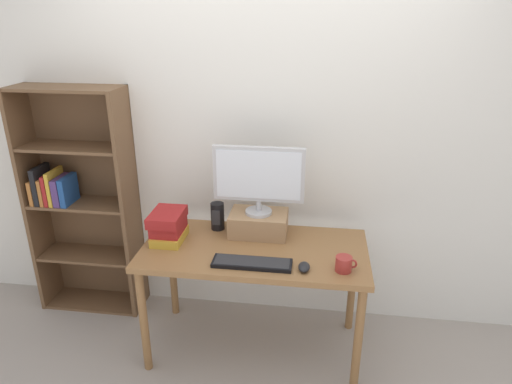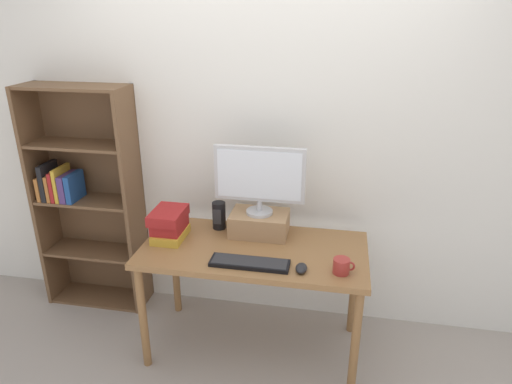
{
  "view_description": "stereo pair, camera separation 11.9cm",
  "coord_description": "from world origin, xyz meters",
  "px_view_note": "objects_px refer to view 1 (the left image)",
  "views": [
    {
      "loc": [
        0.34,
        -2.4,
        2.09
      ],
      "look_at": [
        -0.0,
        0.08,
        1.07
      ],
      "focal_mm": 32.0,
      "sensor_mm": 36.0,
      "label": 1
    },
    {
      "loc": [
        0.46,
        -2.38,
        2.09
      ],
      "look_at": [
        -0.0,
        0.08,
        1.07
      ],
      "focal_mm": 32.0,
      "sensor_mm": 36.0,
      "label": 2
    }
  ],
  "objects_px": {
    "desk": "(254,260)",
    "book_stack": "(168,226)",
    "riser_box": "(258,223)",
    "coffee_mug": "(344,264)",
    "computer_mouse": "(304,267)",
    "computer_monitor": "(259,177)",
    "keyboard": "(252,263)",
    "desk_speaker": "(217,216)",
    "bookshelf_unit": "(80,200)"
  },
  "relations": [
    {
      "from": "riser_box",
      "to": "computer_mouse",
      "type": "distance_m",
      "value": 0.51
    },
    {
      "from": "coffee_mug",
      "to": "computer_mouse",
      "type": "bearing_deg",
      "value": -174.49
    },
    {
      "from": "desk",
      "to": "coffee_mug",
      "type": "height_order",
      "value": "coffee_mug"
    },
    {
      "from": "riser_box",
      "to": "keyboard",
      "type": "distance_m",
      "value": 0.4
    },
    {
      "from": "desk",
      "to": "computer_monitor",
      "type": "height_order",
      "value": "computer_monitor"
    },
    {
      "from": "keyboard",
      "to": "riser_box",
      "type": "bearing_deg",
      "value": 92.32
    },
    {
      "from": "book_stack",
      "to": "keyboard",
      "type": "bearing_deg",
      "value": -22.6
    },
    {
      "from": "bookshelf_unit",
      "to": "desk_speaker",
      "type": "relative_size",
      "value": 9.02
    },
    {
      "from": "desk",
      "to": "desk_speaker",
      "type": "relative_size",
      "value": 7.52
    },
    {
      "from": "desk",
      "to": "book_stack",
      "type": "distance_m",
      "value": 0.57
    },
    {
      "from": "desk",
      "to": "computer_monitor",
      "type": "bearing_deg",
      "value": 90.25
    },
    {
      "from": "desk",
      "to": "riser_box",
      "type": "distance_m",
      "value": 0.25
    },
    {
      "from": "desk",
      "to": "book_stack",
      "type": "height_order",
      "value": "book_stack"
    },
    {
      "from": "book_stack",
      "to": "desk_speaker",
      "type": "distance_m",
      "value": 0.33
    },
    {
      "from": "riser_box",
      "to": "computer_mouse",
      "type": "relative_size",
      "value": 3.47
    },
    {
      "from": "computer_mouse",
      "to": "book_stack",
      "type": "height_order",
      "value": "book_stack"
    },
    {
      "from": "computer_monitor",
      "to": "book_stack",
      "type": "distance_m",
      "value": 0.63
    },
    {
      "from": "computer_mouse",
      "to": "desk_speaker",
      "type": "height_order",
      "value": "desk_speaker"
    },
    {
      "from": "computer_mouse",
      "to": "book_stack",
      "type": "xyz_separation_m",
      "value": [
        -0.85,
        0.24,
        0.08
      ]
    },
    {
      "from": "desk",
      "to": "bookshelf_unit",
      "type": "xyz_separation_m",
      "value": [
        -1.28,
        0.34,
        0.17
      ]
    },
    {
      "from": "desk_speaker",
      "to": "keyboard",
      "type": "bearing_deg",
      "value": -55.55
    },
    {
      "from": "riser_box",
      "to": "desk",
      "type": "bearing_deg",
      "value": -89.75
    },
    {
      "from": "desk",
      "to": "riser_box",
      "type": "relative_size",
      "value": 3.75
    },
    {
      "from": "computer_monitor",
      "to": "computer_mouse",
      "type": "distance_m",
      "value": 0.62
    },
    {
      "from": "desk",
      "to": "riser_box",
      "type": "xyz_separation_m",
      "value": [
        -0.0,
        0.19,
        0.15
      ]
    },
    {
      "from": "bookshelf_unit",
      "to": "keyboard",
      "type": "relative_size",
      "value": 3.62
    },
    {
      "from": "computer_monitor",
      "to": "coffee_mug",
      "type": "distance_m",
      "value": 0.73
    },
    {
      "from": "keyboard",
      "to": "desk_speaker",
      "type": "height_order",
      "value": "desk_speaker"
    },
    {
      "from": "coffee_mug",
      "to": "riser_box",
      "type": "bearing_deg",
      "value": 143.83
    },
    {
      "from": "keyboard",
      "to": "book_stack",
      "type": "bearing_deg",
      "value": 157.4
    },
    {
      "from": "riser_box",
      "to": "computer_monitor",
      "type": "bearing_deg",
      "value": -90.0
    },
    {
      "from": "keyboard",
      "to": "desk",
      "type": "bearing_deg",
      "value": 94.29
    },
    {
      "from": "bookshelf_unit",
      "to": "book_stack",
      "type": "xyz_separation_m",
      "value": [
        0.74,
        -0.31,
        0.01
      ]
    },
    {
      "from": "coffee_mug",
      "to": "desk_speaker",
      "type": "relative_size",
      "value": 0.67
    },
    {
      "from": "computer_monitor",
      "to": "computer_mouse",
      "type": "relative_size",
      "value": 5.4
    },
    {
      "from": "desk",
      "to": "computer_monitor",
      "type": "relative_size",
      "value": 2.41
    },
    {
      "from": "bookshelf_unit",
      "to": "riser_box",
      "type": "xyz_separation_m",
      "value": [
        1.28,
        -0.15,
        -0.02
      ]
    },
    {
      "from": "keyboard",
      "to": "desk_speaker",
      "type": "xyz_separation_m",
      "value": [
        -0.29,
        0.42,
        0.08
      ]
    },
    {
      "from": "computer_monitor",
      "to": "bookshelf_unit",
      "type": "bearing_deg",
      "value": 173.17
    },
    {
      "from": "riser_box",
      "to": "coffee_mug",
      "type": "xyz_separation_m",
      "value": [
        0.52,
        -0.38,
        -0.03
      ]
    },
    {
      "from": "coffee_mug",
      "to": "book_stack",
      "type": "bearing_deg",
      "value": 168.22
    },
    {
      "from": "computer_mouse",
      "to": "book_stack",
      "type": "bearing_deg",
      "value": 164.02
    },
    {
      "from": "computer_monitor",
      "to": "keyboard",
      "type": "distance_m",
      "value": 0.54
    },
    {
      "from": "riser_box",
      "to": "desk_speaker",
      "type": "bearing_deg",
      "value": 174.43
    },
    {
      "from": "book_stack",
      "to": "desk",
      "type": "bearing_deg",
      "value": -3.23
    },
    {
      "from": "bookshelf_unit",
      "to": "computer_mouse",
      "type": "height_order",
      "value": "bookshelf_unit"
    },
    {
      "from": "desk",
      "to": "bookshelf_unit",
      "type": "relative_size",
      "value": 0.83
    },
    {
      "from": "riser_box",
      "to": "coffee_mug",
      "type": "relative_size",
      "value": 3.01
    },
    {
      "from": "computer_monitor",
      "to": "desk_speaker",
      "type": "height_order",
      "value": "computer_monitor"
    },
    {
      "from": "keyboard",
      "to": "book_stack",
      "type": "height_order",
      "value": "book_stack"
    }
  ]
}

